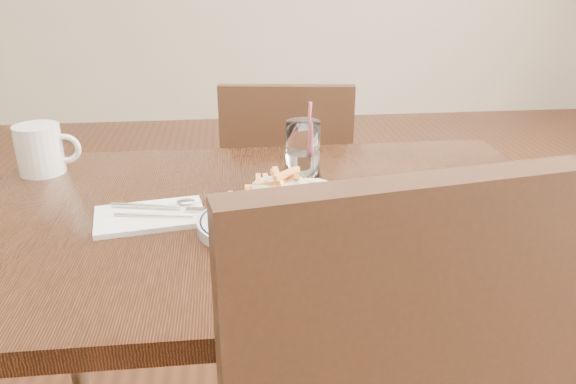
{
  "coord_description": "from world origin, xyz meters",
  "views": [
    {
      "loc": [
        -0.09,
        -1.01,
        1.21
      ],
      "look_at": [
        0.01,
        -0.08,
        0.82
      ],
      "focal_mm": 35.0,
      "sensor_mm": 36.0,
      "label": 1
    }
  ],
  "objects": [
    {
      "name": "cutlery",
      "position": [
        -0.25,
        -0.01,
        0.76
      ],
      "size": [
        0.19,
        0.09,
        0.01
      ],
      "color": "silver",
      "rests_on": "napkin"
    },
    {
      "name": "fries_plate",
      "position": [
        0.01,
        -0.08,
        0.76
      ],
      "size": [
        0.39,
        0.36,
        0.02
      ],
      "color": "white",
      "rests_on": "table"
    },
    {
      "name": "table",
      "position": [
        0.0,
        0.0,
        0.67
      ],
      "size": [
        1.2,
        0.8,
        0.75
      ],
      "color": "black",
      "rests_on": "ground"
    },
    {
      "name": "chair_far",
      "position": [
        0.09,
        0.71,
        0.49
      ],
      "size": [
        0.45,
        0.45,
        0.87
      ],
      "color": "black",
      "rests_on": "ground"
    },
    {
      "name": "coffee_mug",
      "position": [
        -0.52,
        0.26,
        0.81
      ],
      "size": [
        0.14,
        0.1,
        0.11
      ],
      "color": "white",
      "rests_on": "table"
    },
    {
      "name": "loaded_fries",
      "position": [
        0.01,
        -0.08,
        0.81
      ],
      "size": [
        0.3,
        0.28,
        0.08
      ],
      "color": "#F29E4A",
      "rests_on": "fries_plate"
    },
    {
      "name": "water_glass",
      "position": [
        0.07,
        0.19,
        0.8
      ],
      "size": [
        0.08,
        0.08,
        0.17
      ],
      "color": "white",
      "rests_on": "table"
    },
    {
      "name": "napkin",
      "position": [
        -0.25,
        -0.02,
        0.76
      ],
      "size": [
        0.22,
        0.17,
        0.01
      ],
      "primitive_type": "cube",
      "rotation": [
        0.0,
        0.0,
        0.17
      ],
      "color": "white",
      "rests_on": "table"
    }
  ]
}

